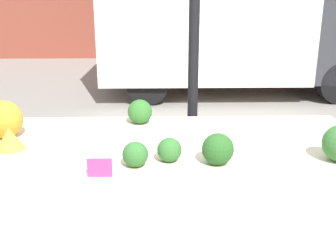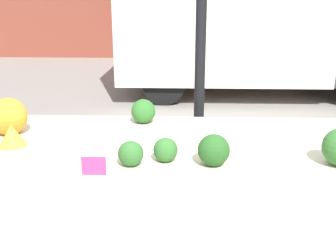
{
  "view_description": "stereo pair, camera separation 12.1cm",
  "coord_description": "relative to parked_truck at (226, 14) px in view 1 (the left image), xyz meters",
  "views": [
    {
      "loc": [
        -0.04,
        -1.93,
        1.51
      ],
      "look_at": [
        0.0,
        0.0,
        0.91
      ],
      "focal_mm": 42.0,
      "sensor_mm": 36.0,
      "label": 1
    },
    {
      "loc": [
        0.08,
        -1.93,
        1.51
      ],
      "look_at": [
        0.0,
        0.0,
        0.91
      ],
      "focal_mm": 42.0,
      "sensor_mm": 36.0,
      "label": 2
    }
  ],
  "objects": [
    {
      "name": "broccoli_head_2",
      "position": [
        -1.09,
        -5.17,
        -0.45
      ],
      "size": [
        0.11,
        0.11,
        0.11
      ],
      "color": "#336B2D",
      "rests_on": "market_table"
    },
    {
      "name": "romanesco_head",
      "position": [
        -1.86,
        -5.0,
        -0.45
      ],
      "size": [
        0.14,
        0.14,
        0.11
      ],
      "color": "#93B238",
      "rests_on": "market_table"
    },
    {
      "name": "broccoli_head_3",
      "position": [
        -0.88,
        -5.21,
        -0.44
      ],
      "size": [
        0.14,
        0.14,
        0.14
      ],
      "color": "#285B23",
      "rests_on": "market_table"
    },
    {
      "name": "broccoli_head_4",
      "position": [
        -1.25,
        -4.58,
        -0.43
      ],
      "size": [
        0.14,
        0.14,
        0.14
      ],
      "color": "#2D6628",
      "rests_on": "market_table"
    },
    {
      "name": "price_sign",
      "position": [
        -1.38,
        -5.33,
        -0.47
      ],
      "size": [
        0.1,
        0.01,
        0.08
      ],
      "color": "#E53D84",
      "rests_on": "market_table"
    },
    {
      "name": "broccoli_head_5",
      "position": [
        -1.24,
        -5.23,
        -0.45
      ],
      "size": [
        0.11,
        0.11,
        0.11
      ],
      "color": "#336B2D",
      "rests_on": "market_table"
    },
    {
      "name": "market_table",
      "position": [
        -1.09,
        -4.96,
        -0.6
      ],
      "size": [
        2.09,
        0.9,
        0.83
      ],
      "color": "beige",
      "rests_on": "ground_plane"
    },
    {
      "name": "orange_cauliflower",
      "position": [
        -1.96,
        -4.82,
        -0.41
      ],
      "size": [
        0.2,
        0.2,
        0.2
      ],
      "color": "orange",
      "rests_on": "market_table"
    },
    {
      "name": "tent_pole",
      "position": [
        -0.9,
        -4.2,
        -0.18
      ],
      "size": [
        0.07,
        0.07,
        2.31
      ],
      "color": "black",
      "rests_on": "ground_plane"
    },
    {
      "name": "parked_truck",
      "position": [
        0.0,
        0.0,
        0.0
      ],
      "size": [
        4.4,
        2.12,
        2.53
      ],
      "color": "silver",
      "rests_on": "ground_plane"
    }
  ]
}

